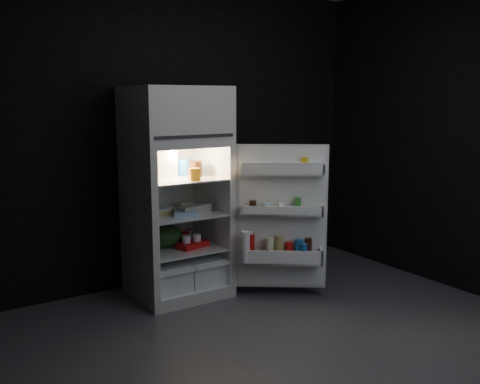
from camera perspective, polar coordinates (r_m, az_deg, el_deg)
floor at (r=3.85m, az=4.49°, el=-16.01°), size 4.00×3.40×0.00m
wall_back at (r=4.92m, az=-7.51°, el=6.01°), size 4.00×0.00×2.70m
wall_right at (r=4.96m, az=23.45°, el=5.31°), size 0.00×3.40×2.70m
refrigerator at (r=4.57m, az=-6.95°, el=0.73°), size 0.76×0.71×1.78m
fridge_door at (r=4.48m, az=4.37°, el=-2.97°), size 0.70×0.57×1.22m
milk_jug at (r=4.53m, az=-7.91°, el=3.08°), size 0.19×0.19×0.24m
mayo_jar at (r=4.63m, az=-5.92°, el=2.63°), size 0.15×0.15×0.14m
jam_jar at (r=4.56m, az=-4.77°, el=2.49°), size 0.14×0.14×0.13m
amber_bottle at (r=4.53m, az=-10.56°, el=2.87°), size 0.07×0.07×0.22m
small_carton at (r=4.33m, az=-4.91°, el=1.89°), size 0.09×0.07×0.10m
egg_carton at (r=4.52m, az=-4.91°, el=-1.83°), size 0.32×0.18×0.07m
pie at (r=4.59m, az=-9.06°, el=-1.94°), size 0.38×0.38×0.04m
flat_package at (r=4.41m, az=-5.82°, el=-2.34°), size 0.21×0.16×0.04m
wrapped_pkg at (r=4.77m, az=-5.85°, el=-1.35°), size 0.13×0.11×0.05m
produce_bag at (r=4.62m, az=-7.99°, el=-4.65°), size 0.31×0.27×0.20m
yogurt_tray at (r=4.60m, az=-5.07°, el=-5.60°), size 0.29×0.20×0.05m
small_can_red at (r=4.78m, az=-5.93°, el=-4.78°), size 0.10×0.10×0.09m
small_can_silver at (r=4.87m, az=-5.51°, el=-4.47°), size 0.08×0.08×0.09m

